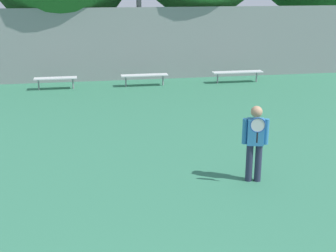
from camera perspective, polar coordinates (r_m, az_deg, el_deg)
name	(u,v)px	position (r m, az deg, el deg)	size (l,w,h in m)	color
tennis_player	(255,139)	(9.64, 10.58, -1.60)	(0.52, 0.46, 1.61)	#282D47
bench_courtside_far	(144,76)	(18.56, -2.89, 6.15)	(1.85, 0.40, 0.46)	silver
bench_adjacent_court	(237,72)	(19.40, 8.46, 6.48)	(2.08, 0.40, 0.46)	silver
bench_by_gate	(56,79)	(18.46, -13.55, 5.62)	(1.61, 0.40, 0.46)	silver
back_fence	(88,45)	(19.59, -9.70, 9.68)	(24.07, 0.06, 2.98)	gray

